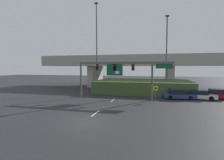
% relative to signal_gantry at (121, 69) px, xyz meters
% --- Properties ---
extents(ground_plane, '(160.00, 160.00, 0.00)m').
position_rel_signal_gantry_xyz_m(ground_plane, '(-0.89, -11.08, -4.42)').
color(ground_plane, '#262628').
extents(lane_markings, '(0.14, 24.62, 0.01)m').
position_rel_signal_gantry_xyz_m(lane_markings, '(-0.89, 2.55, -4.42)').
color(lane_markings, silver).
rests_on(lane_markings, ground).
extents(signal_gantry, '(13.90, 0.44, 5.51)m').
position_rel_signal_gantry_xyz_m(signal_gantry, '(0.00, 0.00, 0.00)').
color(signal_gantry, '#515456').
rests_on(signal_gantry, ground).
extents(speed_limit_sign, '(0.60, 0.11, 2.21)m').
position_rel_signal_gantry_xyz_m(speed_limit_sign, '(5.04, -0.73, -2.98)').
color(speed_limit_sign, '#4C4C4C').
rests_on(speed_limit_sign, ground).
extents(highway_light_pole_near, '(0.70, 0.36, 14.35)m').
position_rel_signal_gantry_xyz_m(highway_light_pole_near, '(6.89, 9.45, 3.13)').
color(highway_light_pole_near, '#515456').
rests_on(highway_light_pole_near, ground).
extents(highway_light_pole_far, '(0.70, 0.36, 17.12)m').
position_rel_signal_gantry_xyz_m(highway_light_pole_far, '(-6.29, 7.47, 4.52)').
color(highway_light_pole_far, '#515456').
rests_on(highway_light_pole_far, ground).
extents(overpass_bridge, '(42.25, 9.80, 7.46)m').
position_rel_signal_gantry_xyz_m(overpass_bridge, '(-0.89, 16.66, 0.93)').
color(overpass_bridge, '#A39E93').
rests_on(overpass_bridge, ground).
extents(grass_embankment, '(17.01, 9.60, 2.25)m').
position_rel_signal_gantry_xyz_m(grass_embankment, '(2.72, 7.91, -3.30)').
color(grass_embankment, '#42562D').
rests_on(grass_embankment, ground).
extents(parked_sedan_near_right, '(4.70, 2.31, 1.44)m').
position_rel_signal_gantry_xyz_m(parked_sedan_near_right, '(8.39, 2.28, -3.75)').
color(parked_sedan_near_right, navy).
rests_on(parked_sedan_near_right, ground).
extents(parked_sedan_mid_right, '(4.47, 2.31, 1.37)m').
position_rel_signal_gantry_xyz_m(parked_sedan_mid_right, '(11.43, 2.89, -3.78)').
color(parked_sedan_mid_right, silver).
rests_on(parked_sedan_mid_right, ground).
extents(parked_sedan_far_right, '(4.41, 1.99, 1.47)m').
position_rel_signal_gantry_xyz_m(parked_sedan_far_right, '(14.18, 3.84, -3.74)').
color(parked_sedan_far_right, maroon).
rests_on(parked_sedan_far_right, ground).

